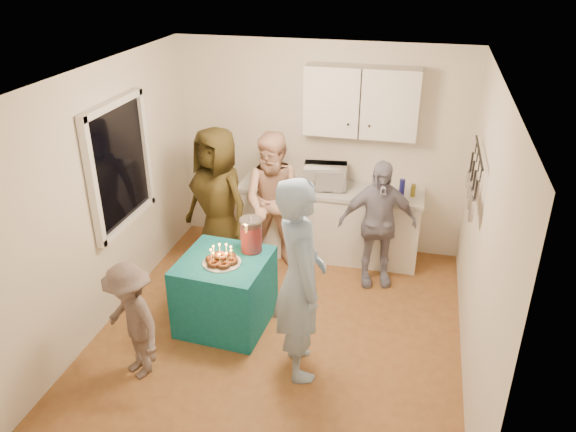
% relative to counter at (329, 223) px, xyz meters
% --- Properties ---
extents(floor, '(4.00, 4.00, 0.00)m').
position_rel_counter_xyz_m(floor, '(-0.20, -1.70, -0.43)').
color(floor, brown).
rests_on(floor, ground).
extents(ceiling, '(4.00, 4.00, 0.00)m').
position_rel_counter_xyz_m(ceiling, '(-0.20, -1.70, 2.17)').
color(ceiling, white).
rests_on(ceiling, floor).
extents(back_wall, '(3.60, 3.60, 0.00)m').
position_rel_counter_xyz_m(back_wall, '(-0.20, 0.30, 0.87)').
color(back_wall, silver).
rests_on(back_wall, floor).
extents(left_wall, '(4.00, 4.00, 0.00)m').
position_rel_counter_xyz_m(left_wall, '(-2.00, -1.70, 0.87)').
color(left_wall, silver).
rests_on(left_wall, floor).
extents(right_wall, '(4.00, 4.00, 0.00)m').
position_rel_counter_xyz_m(right_wall, '(1.60, -1.70, 0.87)').
color(right_wall, silver).
rests_on(right_wall, floor).
extents(window_night, '(0.04, 1.00, 1.20)m').
position_rel_counter_xyz_m(window_night, '(-1.97, -1.40, 1.12)').
color(window_night, black).
rests_on(window_night, left_wall).
extents(counter, '(2.20, 0.58, 0.86)m').
position_rel_counter_xyz_m(counter, '(0.00, 0.00, 0.00)').
color(counter, white).
rests_on(counter, floor).
extents(countertop, '(2.24, 0.62, 0.05)m').
position_rel_counter_xyz_m(countertop, '(0.00, -0.00, 0.46)').
color(countertop, beige).
rests_on(countertop, counter).
extents(upper_cabinet, '(1.30, 0.30, 0.80)m').
position_rel_counter_xyz_m(upper_cabinet, '(0.30, 0.15, 1.52)').
color(upper_cabinet, white).
rests_on(upper_cabinet, back_wall).
extents(pot_rack, '(0.12, 1.00, 0.60)m').
position_rel_counter_xyz_m(pot_rack, '(1.52, -1.00, 1.17)').
color(pot_rack, black).
rests_on(pot_rack, right_wall).
extents(microwave, '(0.56, 0.42, 0.29)m').
position_rel_counter_xyz_m(microwave, '(-0.07, 0.00, 0.62)').
color(microwave, white).
rests_on(microwave, countertop).
extents(party_table, '(0.90, 0.90, 0.76)m').
position_rel_counter_xyz_m(party_table, '(-0.78, -1.69, -0.05)').
color(party_table, '#116772').
rests_on(party_table, floor).
extents(donut_cake, '(0.38, 0.38, 0.18)m').
position_rel_counter_xyz_m(donut_cake, '(-0.77, -1.75, 0.42)').
color(donut_cake, '#381C0C').
rests_on(donut_cake, party_table).
extents(punch_jar, '(0.22, 0.22, 0.34)m').
position_rel_counter_xyz_m(punch_jar, '(-0.56, -1.45, 0.50)').
color(punch_jar, red).
rests_on(punch_jar, party_table).
extents(man_birthday, '(0.70, 0.82, 1.92)m').
position_rel_counter_xyz_m(man_birthday, '(0.11, -2.17, 0.53)').
color(man_birthday, '#91B0D3').
rests_on(man_birthday, floor).
extents(woman_back_left, '(1.03, 0.88, 1.79)m').
position_rel_counter_xyz_m(woman_back_left, '(-1.20, -0.68, 0.46)').
color(woman_back_left, '#4F4116').
rests_on(woman_back_left, floor).
extents(woman_back_center, '(0.85, 0.68, 1.69)m').
position_rel_counter_xyz_m(woman_back_center, '(-0.57, -0.43, 0.41)').
color(woman_back_center, tan).
rests_on(woman_back_center, floor).
extents(woman_back_right, '(0.95, 0.59, 1.51)m').
position_rel_counter_xyz_m(woman_back_right, '(0.63, -0.52, 0.32)').
color(woman_back_right, '#121036').
rests_on(woman_back_right, floor).
extents(child_near_left, '(0.86, 0.76, 1.15)m').
position_rel_counter_xyz_m(child_near_left, '(-1.32, -2.60, 0.15)').
color(child_near_left, '#564845').
rests_on(child_near_left, floor).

